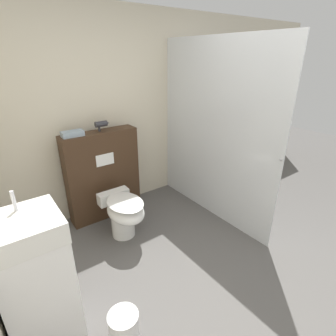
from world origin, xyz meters
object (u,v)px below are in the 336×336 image
at_px(toilet, 124,213).
at_px(sink_vanity, 37,282).
at_px(hair_drier, 102,124).
at_px(waste_bin, 124,330).

xyz_separation_m(toilet, sink_vanity, (-1.02, -0.69, 0.21)).
xyz_separation_m(sink_vanity, hair_drier, (1.10, 1.27, 0.68)).
bearing_deg(hair_drier, waste_bin, -111.81).
bearing_deg(sink_vanity, toilet, 34.31).
distance_m(sink_vanity, waste_bin, 0.70).
height_order(toilet, sink_vanity, sink_vanity).
bearing_deg(hair_drier, toilet, -98.12).
bearing_deg(toilet, waste_bin, -118.02).
height_order(toilet, hair_drier, hair_drier).
bearing_deg(waste_bin, toilet, 61.98).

